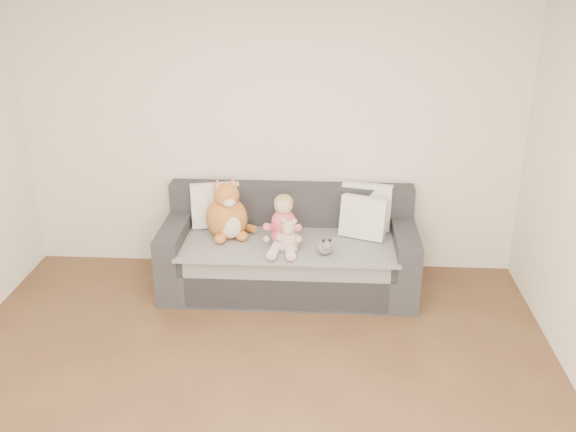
% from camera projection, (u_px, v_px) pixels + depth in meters
% --- Properties ---
extents(room_shell, '(5.00, 5.00, 5.00)m').
position_uv_depth(room_shell, '(240.00, 223.00, 3.80)').
color(room_shell, brown).
rests_on(room_shell, ground).
extents(sofa, '(2.20, 0.94, 0.85)m').
position_uv_depth(sofa, '(289.00, 254.00, 5.68)').
color(sofa, '#2A2B30').
rests_on(sofa, ground).
extents(cushion_left, '(0.47, 0.29, 0.41)m').
position_uv_depth(cushion_left, '(215.00, 205.00, 5.79)').
color(cushion_left, white).
rests_on(cushion_left, sofa).
extents(cushion_right_back, '(0.48, 0.29, 0.42)m').
position_uv_depth(cushion_right_back, '(366.00, 206.00, 5.74)').
color(cushion_right_back, white).
rests_on(cushion_right_back, sofa).
extents(cushion_right_front, '(0.44, 0.31, 0.38)m').
position_uv_depth(cushion_right_front, '(364.00, 217.00, 5.56)').
color(cushion_right_front, white).
rests_on(cushion_right_front, sofa).
extents(toddler, '(0.33, 0.46, 0.46)m').
position_uv_depth(toddler, '(283.00, 225.00, 5.37)').
color(toddler, '#EC536F').
rests_on(toddler, sofa).
extents(plush_cat, '(0.44, 0.44, 0.56)m').
position_uv_depth(plush_cat, '(227.00, 215.00, 5.56)').
color(plush_cat, gold).
rests_on(plush_cat, sofa).
extents(teddy_bear, '(0.23, 0.17, 0.29)m').
position_uv_depth(teddy_bear, '(289.00, 237.00, 5.34)').
color(teddy_bear, tan).
rests_on(teddy_bear, sofa).
extents(plush_cow, '(0.13, 0.20, 0.16)m').
position_uv_depth(plush_cow, '(325.00, 247.00, 5.28)').
color(plush_cow, white).
rests_on(plush_cow, sofa).
extents(sippy_cup, '(0.10, 0.08, 0.11)m').
position_uv_depth(sippy_cup, '(274.00, 239.00, 5.44)').
color(sippy_cup, '#683A9F').
rests_on(sippy_cup, sofa).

